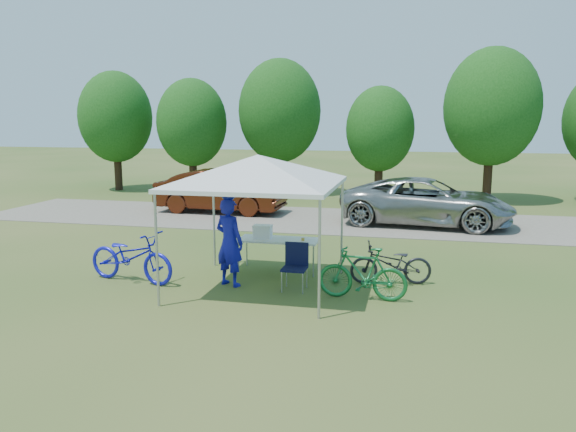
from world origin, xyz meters
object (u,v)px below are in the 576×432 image
bike_blue (131,257)px  bike_dark (391,264)px  bike_green (363,273)px  folding_table (279,241)px  folding_chair (296,262)px  sedan (220,191)px  cyclist (229,242)px  cooler (263,232)px  minivan (427,202)px

bike_blue → bike_dark: size_ratio=1.23×
bike_blue → bike_green: bike_blue is taller
folding_table → folding_chair: 1.41m
bike_blue → sedan: sedan is taller
cyclist → bike_blue: (-2.12, -0.21, -0.37)m
folding_chair → sedan: bearing=118.6°
bike_dark → cyclist: bearing=-86.7°
bike_green → bike_dark: bike_green is taller
cyclist → folding_chair: bearing=-155.0°
bike_dark → cooler: bearing=-110.2°
bike_green → bike_dark: size_ratio=1.01×
cooler → bike_dark: bearing=-9.5°
cyclist → sedan: (-3.27, 8.66, -0.12)m
bike_blue → minivan: (6.21, 7.98, 0.23)m
cyclist → bike_blue: bearing=28.4°
folding_chair → folding_table: bearing=118.0°
bike_blue → cyclist: bearing=-73.2°
folding_chair → bike_dark: size_ratio=0.56×
bike_dark → bike_blue: bearing=-89.9°
cyclist → bike_green: 2.82m
folding_table → bike_green: bike_green is taller
folding_table → bike_blue: size_ratio=0.87×
folding_table → minivan: bearing=62.5°
sedan → cyclist: bearing=-157.2°
bike_dark → sedan: bearing=-150.9°
folding_chair → cyclist: bearing=-177.4°
folding_chair → minivan: minivan is taller
cooler → sedan: 8.20m
cooler → cyclist: 1.35m
folding_chair → minivan: bearing=70.8°
cyclist → minivan: 8.78m
cooler → sedan: (-3.62, 7.36, -0.10)m
folding_table → bike_blue: 3.23m
folding_chair → sedan: (-4.65, 8.60, 0.23)m
folding_table → sedan: 8.37m
cyclist → sedan: cyclist is taller
folding_table → cyclist: size_ratio=0.99×
bike_blue → folding_chair: bearing=-74.5°
bike_green → bike_dark: (0.49, 1.14, -0.07)m
cooler → cyclist: cyclist is taller
bike_dark → sedan: (-6.53, 7.85, 0.35)m
cooler → minivan: bearing=60.0°
sedan → bike_green: bearing=-144.0°
folding_table → cooler: 0.42m
cyclist → sedan: 9.25m
folding_table → cooler: size_ratio=4.36×
cooler → bike_blue: 2.92m
folding_table → bike_dark: (2.53, -0.49, -0.26)m
cyclist → bike_blue: cyclist is taller
bike_green → folding_chair: bearing=-102.3°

